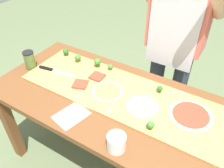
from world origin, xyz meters
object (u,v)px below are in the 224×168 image
at_px(broccoli_floret_front_mid, 66,52).
at_px(broccoli_floret_front_left, 151,125).
at_px(broccoli_floret_back_mid, 160,89).
at_px(recipe_note, 71,115).
at_px(pizza_slice_far_left, 97,76).
at_px(cook_center, 176,35).
at_px(prep_table, 112,110).
at_px(pizza_slice_near_right, 80,84).
at_px(chefs_knife, 52,70).
at_px(pizza_whole_pesto_green, 107,91).
at_px(cheese_crumble_d, 110,111).
at_px(cheese_crumble_a, 173,94).
at_px(broccoli_floret_center_right, 97,62).
at_px(pizza_whole_cheese_artichoke, 142,106).
at_px(broccoli_floret_center_left, 110,67).
at_px(broccoli_floret_back_right, 78,58).
at_px(pizza_whole_tomato_red, 191,115).
at_px(cheese_crumble_b, 181,93).
at_px(sauce_jar, 30,60).
at_px(cheese_crumble_e, 77,97).
at_px(flour_cup, 116,143).
at_px(cheese_crumble_f, 81,75).

height_order(broccoli_floret_front_mid, broccoli_floret_front_left, broccoli_floret_front_mid).
height_order(broccoli_floret_back_mid, recipe_note, broccoli_floret_back_mid).
height_order(pizza_slice_far_left, cook_center, cook_center).
xyz_separation_m(broccoli_floret_front_left, recipe_note, (-0.44, -0.13, -0.05)).
distance_m(prep_table, pizza_slice_near_right, 0.27).
bearing_deg(chefs_knife, cook_center, 39.50).
relative_size(pizza_whole_pesto_green, cheese_crumble_d, 10.70).
relative_size(cheese_crumble_a, cook_center, 0.01).
bearing_deg(broccoli_floret_center_right, prep_table, -40.31).
bearing_deg(cheese_crumble_d, pizza_whole_cheese_artichoke, 42.55).
relative_size(cheese_crumble_d, recipe_note, 0.10).
distance_m(chefs_knife, cheese_crumble_d, 0.60).
height_order(pizza_whole_cheese_artichoke, broccoli_floret_center_left, broccoli_floret_center_left).
height_order(pizza_slice_far_left, broccoli_floret_back_right, broccoli_floret_back_right).
relative_size(pizza_whole_tomato_red, pizza_slice_near_right, 2.71).
xyz_separation_m(broccoli_floret_front_left, cheese_crumble_b, (0.05, 0.37, -0.02)).
xyz_separation_m(pizza_slice_near_right, broccoli_floret_back_right, (-0.19, 0.22, 0.03)).
distance_m(pizza_slice_far_left, cook_center, 0.63).
xyz_separation_m(broccoli_floret_back_right, recipe_note, (0.30, -0.45, -0.06)).
relative_size(pizza_whole_pesto_green, pizza_whole_cheese_artichoke, 1.05).
xyz_separation_m(pizza_slice_near_right, cheese_crumble_d, (0.30, -0.11, 0.00)).
distance_m(pizza_whole_tomato_red, pizza_slice_near_right, 0.73).
distance_m(sauce_jar, recipe_note, 0.61).
distance_m(pizza_whole_pesto_green, broccoli_floret_front_left, 0.39).
relative_size(cheese_crumble_b, cheese_crumble_e, 1.32).
height_order(broccoli_floret_center_left, cheese_crumble_e, broccoli_floret_center_left).
xyz_separation_m(broccoli_floret_back_mid, flour_cup, (-0.03, -0.50, -0.01)).
height_order(broccoli_floret_front_left, cook_center, cook_center).
height_order(pizza_whole_pesto_green, broccoli_floret_back_mid, broccoli_floret_back_mid).
xyz_separation_m(cheese_crumble_f, recipe_note, (0.17, -0.32, -0.03)).
relative_size(pizza_whole_cheese_artichoke, broccoli_floret_front_mid, 3.24).
xyz_separation_m(broccoli_floret_back_mid, cheese_crumble_e, (-0.42, -0.32, -0.02)).
relative_size(chefs_knife, broccoli_floret_center_right, 4.13).
bearing_deg(broccoli_floret_center_left, broccoli_floret_center_right, -168.85).
bearing_deg(pizza_whole_tomato_red, broccoli_floret_center_right, 169.97).
xyz_separation_m(pizza_whole_cheese_artichoke, cheese_crumble_b, (0.16, 0.24, 0.00)).
height_order(pizza_whole_pesto_green, cheese_crumble_e, pizza_whole_pesto_green).
distance_m(pizza_whole_pesto_green, cheese_crumble_e, 0.20).
bearing_deg(broccoli_floret_back_mid, flour_cup, -93.20).
height_order(broccoli_floret_back_mid, broccoli_floret_front_mid, broccoli_floret_front_mid).
bearing_deg(flour_cup, cheese_crumble_e, 154.72).
height_order(cheese_crumble_a, cheese_crumble_f, cheese_crumble_f).
bearing_deg(pizza_whole_cheese_artichoke, recipe_note, -141.93).
distance_m(pizza_slice_far_left, cheese_crumble_a, 0.53).
xyz_separation_m(pizza_slice_near_right, cheese_crumble_a, (0.57, 0.23, 0.00)).
distance_m(cheese_crumble_a, cook_center, 0.45).
relative_size(cheese_crumble_a, sauce_jar, 0.11).
bearing_deg(broccoli_floret_back_right, pizza_slice_near_right, -49.24).
bearing_deg(broccoli_floret_center_right, pizza_whole_tomato_red, -10.03).
xyz_separation_m(pizza_whole_cheese_artichoke, broccoli_floret_back_right, (-0.64, 0.19, 0.03)).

